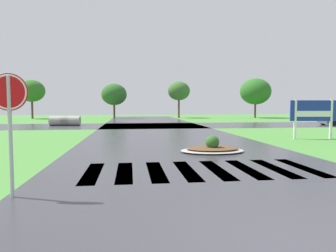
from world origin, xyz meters
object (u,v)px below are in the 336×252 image
at_px(median_island, 212,148).
at_px(drainage_pipe_stack, 65,121).
at_px(estate_billboard, 313,113).
at_px(stop_sign, 9,106).

relative_size(median_island, drainage_pipe_stack, 0.92).
distance_m(estate_billboard, drainage_pipe_stack, 21.36).
bearing_deg(estate_billboard, drainage_pipe_stack, -34.53).
bearing_deg(stop_sign, median_island, 46.64).
relative_size(stop_sign, estate_billboard, 0.96).
height_order(estate_billboard, drainage_pipe_stack, estate_billboard).
xyz_separation_m(stop_sign, estate_billboard, (12.75, 9.62, -0.40)).
distance_m(stop_sign, estate_billboard, 15.98).
relative_size(estate_billboard, median_island, 1.02).
xyz_separation_m(median_island, drainage_pipe_stack, (-9.44, 17.70, 0.31)).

